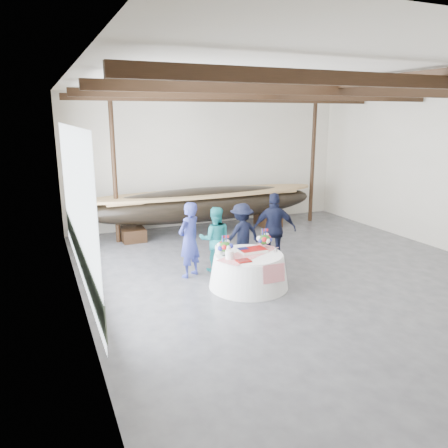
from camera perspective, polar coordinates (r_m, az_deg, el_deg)
name	(u,v)px	position (r m, az deg, el deg)	size (l,w,h in m)	color
floor	(302,277)	(10.75, 10.10, -6.83)	(10.00, 12.00, 0.01)	#3D3D42
wall_back	(209,160)	(15.47, -1.93, 8.33)	(10.00, 0.02, 4.50)	silver
wall_left	(77,201)	(8.49, -18.68, 2.85)	(0.02, 12.00, 4.50)	silver
ceiling	(311,81)	(10.08, 11.24, 17.83)	(10.00, 12.00, 0.01)	white
pavilion_structure	(290,106)	(10.75, 8.56, 15.03)	(9.80, 11.76, 4.50)	black
open_bay	(76,213)	(9.55, -18.73, 1.43)	(0.03, 7.00, 3.20)	silver
longboat_display	(204,204)	(14.32, -2.58, 2.61)	(7.99, 1.60, 1.50)	black
banquet_table	(249,270)	(9.92, 3.24, -6.05)	(1.79, 1.79, 0.77)	white
tabletop_items	(244,246)	(9.86, 2.69, -2.90)	(1.72, 1.27, 0.40)	red
guest_woman_blue	(189,240)	(10.40, -4.56, -2.07)	(0.66, 0.44, 1.82)	navy
guest_woman_teal	(215,239)	(10.78, -1.17, -1.99)	(0.79, 0.62, 1.62)	teal
guest_man_left	(242,234)	(11.21, 2.33, -1.38)	(1.05, 0.60, 1.62)	black
guest_man_right	(274,229)	(11.24, 6.58, -0.70)	(1.11, 0.46, 1.89)	black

